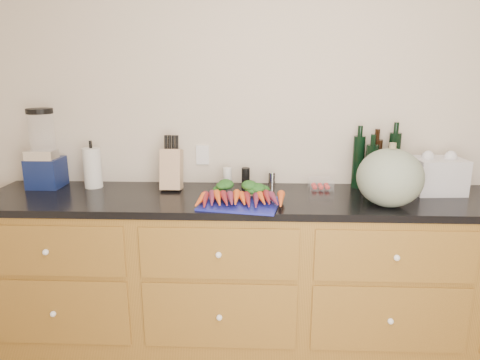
{
  "coord_description": "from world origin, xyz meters",
  "views": [
    {
      "loc": [
        -0.26,
        -1.03,
        1.63
      ],
      "look_at": [
        -0.35,
        1.2,
        1.06
      ],
      "focal_mm": 32.0,
      "sensor_mm": 36.0,
      "label": 1
    }
  ],
  "objects_px": {
    "blender_appliance": "(44,153)",
    "knife_block": "(172,169)",
    "carrots": "(240,196)",
    "tomato_box": "(321,184)",
    "paper_towel": "(93,168)",
    "cutting_board": "(240,204)",
    "squash": "(390,178)"
  },
  "relations": [
    {
      "from": "blender_appliance",
      "to": "knife_block",
      "type": "xyz_separation_m",
      "value": [
        0.78,
        -0.02,
        -0.09
      ]
    },
    {
      "from": "carrots",
      "to": "knife_block",
      "type": "height_order",
      "value": "knife_block"
    },
    {
      "from": "tomato_box",
      "to": "paper_towel",
      "type": "bearing_deg",
      "value": -179.59
    },
    {
      "from": "carrots",
      "to": "tomato_box",
      "type": "xyz_separation_m",
      "value": [
        0.47,
        0.29,
        -0.0
      ]
    },
    {
      "from": "cutting_board",
      "to": "paper_towel",
      "type": "distance_m",
      "value": 0.97
    },
    {
      "from": "blender_appliance",
      "to": "cutting_board",
      "type": "bearing_deg",
      "value": -14.83
    },
    {
      "from": "carrots",
      "to": "knife_block",
      "type": "distance_m",
      "value": 0.5
    },
    {
      "from": "squash",
      "to": "blender_appliance",
      "type": "bearing_deg",
      "value": 171.15
    },
    {
      "from": "paper_towel",
      "to": "blender_appliance",
      "type": "bearing_deg",
      "value": -179.48
    },
    {
      "from": "carrots",
      "to": "knife_block",
      "type": "xyz_separation_m",
      "value": [
        -0.42,
        0.26,
        0.08
      ]
    },
    {
      "from": "cutting_board",
      "to": "blender_appliance",
      "type": "xyz_separation_m",
      "value": [
        -1.2,
        0.32,
        0.2
      ]
    },
    {
      "from": "carrots",
      "to": "paper_towel",
      "type": "xyz_separation_m",
      "value": [
        -0.91,
        0.28,
        0.09
      ]
    },
    {
      "from": "cutting_board",
      "to": "squash",
      "type": "xyz_separation_m",
      "value": [
        0.78,
        0.01,
        0.15
      ]
    },
    {
      "from": "cutting_board",
      "to": "squash",
      "type": "relative_size",
      "value": 1.2
    },
    {
      "from": "blender_appliance",
      "to": "tomato_box",
      "type": "bearing_deg",
      "value": 0.43
    },
    {
      "from": "cutting_board",
      "to": "paper_towel",
      "type": "relative_size",
      "value": 1.68
    },
    {
      "from": "carrots",
      "to": "squash",
      "type": "xyz_separation_m",
      "value": [
        0.78,
        -0.03,
        0.12
      ]
    },
    {
      "from": "cutting_board",
      "to": "knife_block",
      "type": "distance_m",
      "value": 0.53
    },
    {
      "from": "squash",
      "to": "paper_towel",
      "type": "distance_m",
      "value": 1.72
    },
    {
      "from": "squash",
      "to": "cutting_board",
      "type": "bearing_deg",
      "value": -179.33
    },
    {
      "from": "paper_towel",
      "to": "knife_block",
      "type": "xyz_separation_m",
      "value": [
        0.49,
        -0.02,
        -0.0
      ]
    },
    {
      "from": "paper_towel",
      "to": "knife_block",
      "type": "distance_m",
      "value": 0.49
    },
    {
      "from": "tomato_box",
      "to": "knife_block",
      "type": "bearing_deg",
      "value": -178.08
    },
    {
      "from": "paper_towel",
      "to": "squash",
      "type": "bearing_deg",
      "value": -10.42
    },
    {
      "from": "cutting_board",
      "to": "tomato_box",
      "type": "relative_size",
      "value": 2.87
    },
    {
      "from": "blender_appliance",
      "to": "paper_towel",
      "type": "xyz_separation_m",
      "value": [
        0.29,
        0.0,
        -0.09
      ]
    },
    {
      "from": "cutting_board",
      "to": "tomato_box",
      "type": "xyz_separation_m",
      "value": [
        0.47,
        0.33,
        0.03
      ]
    },
    {
      "from": "knife_block",
      "to": "squash",
      "type": "bearing_deg",
      "value": -13.61
    },
    {
      "from": "squash",
      "to": "paper_towel",
      "type": "height_order",
      "value": "squash"
    },
    {
      "from": "paper_towel",
      "to": "tomato_box",
      "type": "bearing_deg",
      "value": 0.41
    },
    {
      "from": "squash",
      "to": "blender_appliance",
      "type": "height_order",
      "value": "blender_appliance"
    },
    {
      "from": "carrots",
      "to": "paper_towel",
      "type": "height_order",
      "value": "paper_towel"
    }
  ]
}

